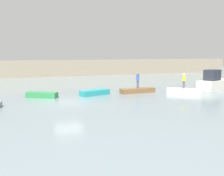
% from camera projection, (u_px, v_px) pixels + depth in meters
% --- Properties ---
extents(ground_plane, '(120.00, 120.00, 0.00)m').
position_uv_depth(ground_plane, '(68.00, 102.00, 22.48)').
color(ground_plane, slate).
extents(embankment_wall, '(80.00, 1.20, 2.98)m').
position_uv_depth(embankment_wall, '(44.00, 69.00, 46.04)').
color(embankment_wall, gray).
rests_on(embankment_wall, ground_plane).
extents(motorboat, '(5.81, 3.88, 2.34)m').
position_uv_depth(motorboat, '(214.00, 82.00, 30.75)').
color(motorboat, beige).
rests_on(motorboat, ground_plane).
extents(rowboat_green, '(3.09, 2.31, 0.54)m').
position_uv_depth(rowboat_green, '(42.00, 95.00, 24.66)').
color(rowboat_green, '#2D7F47').
rests_on(rowboat_green, ground_plane).
extents(rowboat_teal, '(3.29, 1.92, 0.55)m').
position_uv_depth(rowboat_teal, '(95.00, 93.00, 26.07)').
color(rowboat_teal, teal).
rests_on(rowboat_teal, ground_plane).
extents(rowboat_brown, '(4.02, 1.37, 0.50)m').
position_uv_depth(rowboat_brown, '(138.00, 90.00, 27.70)').
color(rowboat_brown, brown).
rests_on(rowboat_brown, ground_plane).
extents(rowboat_white, '(3.61, 2.92, 0.51)m').
position_uv_depth(rowboat_white, '(183.00, 91.00, 27.32)').
color(rowboat_white, white).
rests_on(rowboat_white, ground_plane).
extents(person_hiviz_shirt, '(0.32, 0.32, 1.65)m').
position_uv_depth(person_hiviz_shirt, '(184.00, 80.00, 27.16)').
color(person_hiviz_shirt, '#4C4C56').
rests_on(person_hiviz_shirt, rowboat_white).
extents(person_blue_shirt, '(0.32, 0.32, 1.74)m').
position_uv_depth(person_blue_shirt, '(138.00, 79.00, 27.54)').
color(person_blue_shirt, '#4C4C56').
rests_on(person_blue_shirt, rowboat_brown).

